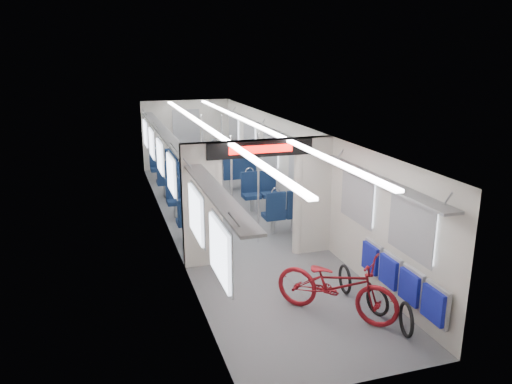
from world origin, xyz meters
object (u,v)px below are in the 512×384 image
seat_bay_far_right (230,164)px  stanchion_near_left (232,193)px  bicycle (336,285)px  bike_hoop_c (345,281)px  bike_hoop_b (377,302)px  flip_bench (400,279)px  seat_bay_near_left (191,205)px  stanchion_near_right (258,189)px  seat_bay_far_left (169,170)px  bike_hoop_a (406,321)px  seat_bay_near_right (271,199)px  stanchion_far_left (203,159)px  stanchion_far_right (222,159)px

seat_bay_far_right → stanchion_near_left: bearing=-104.2°
bicycle → bike_hoop_c: 0.82m
bike_hoop_b → flip_bench: bearing=-12.7°
flip_bench → bike_hoop_c: bearing=117.8°
bike_hoop_b → seat_bay_near_left: (-1.97, 4.71, 0.32)m
bike_hoop_b → stanchion_near_right: (-0.81, 3.39, 0.94)m
seat_bay_far_left → seat_bay_far_right: size_ratio=0.92×
seat_bay_near_left → seat_bay_far_right: seat_bay_far_right is taller
bike_hoop_b → seat_bay_near_left: 5.12m
seat_bay_far_left → stanchion_near_right: 5.01m
seat_bay_far_left → seat_bay_far_right: (1.87, 0.18, 0.02)m
seat_bay_near_left → seat_bay_far_right: 4.14m
seat_bay_far_right → stanchion_near_right: bearing=-98.0°
flip_bench → bike_hoop_a: (-0.24, -0.56, -0.35)m
bike_hoop_a → seat_bay_far_right: seat_bay_far_right is taller
bike_hoop_b → seat_bay_far_left: 8.47m
seat_bay_near_right → stanchion_far_left: 2.44m
seat_bay_near_left → stanchion_near_right: stanchion_near_right is taller
seat_bay_far_left → stanchion_near_right: bearing=-76.5°
stanchion_near_right → seat_bay_near_right: bearing=59.9°
stanchion_near_left → flip_bench: bearing=-63.1°
bike_hoop_c → stanchion_far_left: (-1.14, 5.86, 0.93)m
bicycle → seat_bay_far_left: 8.16m
bike_hoop_c → seat_bay_near_right: seat_bay_near_right is taller
seat_bay_far_right → seat_bay_near_left: bearing=-116.9°
bike_hoop_a → bike_hoop_b: (-0.08, 0.63, -0.02)m
bicycle → bike_hoop_b: size_ratio=4.15×
flip_bench → bike_hoop_c: (-0.46, 0.87, -0.36)m
stanchion_far_left → seat_bay_far_left: bearing=113.7°
bike_hoop_c → stanchion_far_left: bearing=101.0°
bike_hoop_c → seat_bay_near_right: size_ratio=0.24×
seat_bay_far_left → stanchion_near_left: size_ratio=0.89×
bike_hoop_c → stanchion_far_right: stanchion_far_right is taller
bicycle → seat_bay_far_left: bearing=56.0°
flip_bench → bike_hoop_c: size_ratio=4.36×
stanchion_far_right → bike_hoop_c: bearing=-83.2°
stanchion_near_right → bike_hoop_c: bearing=-75.5°
seat_bay_near_left → stanchion_far_right: (1.16, 1.76, 0.63)m
bike_hoop_b → seat_bay_far_right: bearing=90.7°
bike_hoop_a → seat_bay_far_left: bearing=103.0°
stanchion_far_left → bike_hoop_b: bearing=-79.1°
stanchion_near_left → stanchion_far_left: bearing=88.2°
seat_bay_far_right → stanchion_far_right: (-0.71, -1.94, 0.59)m
flip_bench → seat_bay_far_left: bearing=105.4°
bicycle → bike_hoop_c: (0.47, 0.61, -0.28)m
bike_hoop_a → bike_hoop_b: bike_hoop_a is taller
bike_hoop_a → bike_hoop_c: 1.44m
bicycle → bike_hoop_b: 0.70m
bike_hoop_a → seat_bay_near_left: size_ratio=0.27×
stanchion_near_right → stanchion_far_right: size_ratio=1.00×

